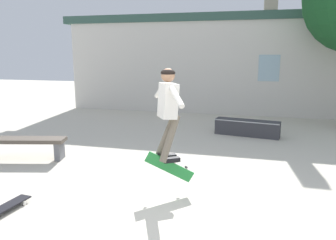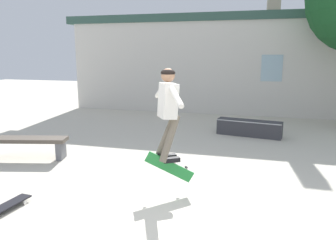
# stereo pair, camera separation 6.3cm
# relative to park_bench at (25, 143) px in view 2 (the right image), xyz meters

# --- Properties ---
(ground_plane) EXTENTS (40.00, 40.00, 0.00)m
(ground_plane) POSITION_rel_park_bench_xyz_m (3.63, -1.78, -0.33)
(ground_plane) COLOR beige
(building_backdrop) EXTENTS (12.57, 0.52, 4.63)m
(building_backdrop) POSITION_rel_park_bench_xyz_m (3.65, 6.42, 1.54)
(building_backdrop) COLOR beige
(building_backdrop) RESTS_ON ground_plane
(park_bench) EXTENTS (1.80, 0.80, 0.45)m
(park_bench) POSITION_rel_park_bench_xyz_m (0.00, 0.00, 0.00)
(park_bench) COLOR brown
(park_bench) RESTS_ON ground_plane
(skate_ledge) EXTENTS (1.75, 0.70, 0.43)m
(skate_ledge) POSITION_rel_park_bench_xyz_m (4.53, 3.25, -0.12)
(skate_ledge) COLOR #38383D
(skate_ledge) RESTS_ON ground_plane
(skater) EXTENTS (0.74, 1.07, 1.45)m
(skater) POSITION_rel_park_bench_xyz_m (3.37, -0.87, 1.06)
(skater) COLOR silver
(skateboard_flipping) EXTENTS (0.78, 0.24, 0.53)m
(skateboard_flipping) POSITION_rel_park_bench_xyz_m (3.39, -0.88, 0.09)
(skateboard_flipping) COLOR #237F38
(skateboard_resting) EXTENTS (0.28, 0.84, 0.08)m
(skateboard_resting) POSITION_rel_park_bench_xyz_m (1.32, -2.11, -0.26)
(skateboard_resting) COLOR black
(skateboard_resting) RESTS_ON ground_plane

